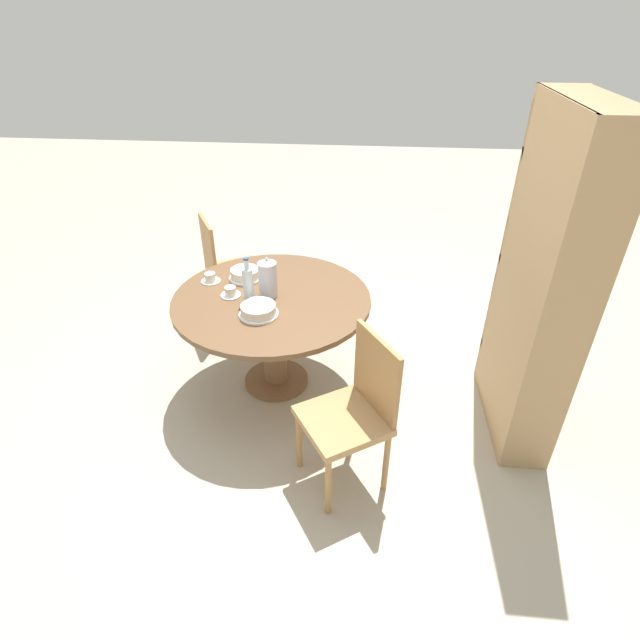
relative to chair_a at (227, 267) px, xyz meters
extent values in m
plane|color=#B2A893|center=(0.81, 0.52, -0.49)|extent=(14.00, 14.00, 0.00)
cylinder|color=brown|center=(0.81, 0.52, -0.48)|extent=(0.46, 0.46, 0.03)
cylinder|color=brown|center=(0.81, 0.52, -0.14)|extent=(0.17, 0.17, 0.64)
cylinder|color=brown|center=(0.81, 0.52, 0.20)|extent=(1.30, 1.30, 0.04)
cylinder|color=#A87A47|center=(0.04, 0.30, -0.28)|extent=(0.03, 0.03, 0.42)
cylinder|color=#A87A47|center=(-0.28, 0.13, -0.28)|extent=(0.03, 0.03, 0.42)
cylinder|color=#A87A47|center=(0.21, -0.01, -0.28)|extent=(0.03, 0.03, 0.42)
cylinder|color=#A87A47|center=(-0.10, -0.19, -0.28)|extent=(0.03, 0.03, 0.42)
cube|color=tan|center=(-0.03, 0.06, -0.05)|extent=(0.57, 0.57, 0.04)
cube|color=#A87A47|center=(0.06, -0.12, 0.20)|extent=(0.36, 0.22, 0.45)
cylinder|color=#A87A47|center=(1.57, 0.79, -0.28)|extent=(0.03, 0.03, 0.42)
cylinder|color=#A87A47|center=(1.87, 0.98, -0.28)|extent=(0.03, 0.03, 0.42)
cylinder|color=#A87A47|center=(1.38, 1.09, -0.28)|extent=(0.03, 0.03, 0.42)
cylinder|color=#A87A47|center=(1.68, 1.29, -0.28)|extent=(0.03, 0.03, 0.42)
cube|color=tan|center=(1.63, 1.04, -0.05)|extent=(0.58, 0.58, 0.04)
cube|color=#A87A47|center=(1.52, 1.20, 0.20)|extent=(0.35, 0.24, 0.45)
cube|color=tan|center=(1.45, 2.11, 0.49)|extent=(0.04, 0.28, 1.97)
cube|color=tan|center=(0.60, 2.11, 0.49)|extent=(0.04, 0.28, 1.97)
cube|color=tan|center=(1.03, 1.98, 0.49)|extent=(0.88, 0.02, 1.97)
cube|color=tan|center=(1.03, 2.11, -0.47)|extent=(0.81, 0.27, 0.04)
cube|color=tan|center=(1.03, 2.11, 0.17)|extent=(0.81, 0.27, 0.04)
cube|color=tan|center=(1.03, 2.11, 0.82)|extent=(0.81, 0.27, 0.04)
cube|color=tan|center=(1.03, 2.11, 1.46)|extent=(0.81, 0.27, 0.04)
cube|color=#703384|center=(1.28, 2.10, -0.23)|extent=(0.29, 0.21, 0.46)
cube|color=#703384|center=(0.77, 2.10, -0.20)|extent=(0.29, 0.21, 0.52)
cube|color=orange|center=(1.25, 2.10, 0.43)|extent=(0.36, 0.21, 0.50)
cube|color=orange|center=(0.80, 2.10, 0.48)|extent=(0.36, 0.21, 0.59)
cube|color=teal|center=(1.27, 2.10, 1.05)|extent=(0.33, 0.21, 0.43)
cube|color=beige|center=(0.79, 2.10, 1.09)|extent=(0.33, 0.21, 0.51)
cylinder|color=silver|center=(0.79, 0.50, 0.34)|extent=(0.12, 0.12, 0.23)
cone|color=silver|center=(0.79, 0.50, 0.46)|extent=(0.11, 0.11, 0.02)
sphere|color=silver|center=(0.79, 0.50, 0.48)|extent=(0.02, 0.02, 0.02)
cylinder|color=silver|center=(0.88, 0.39, 0.33)|extent=(0.07, 0.07, 0.23)
cylinder|color=silver|center=(0.88, 0.39, 0.48)|extent=(0.03, 0.03, 0.07)
cylinder|color=#2D5184|center=(0.88, 0.39, 0.52)|extent=(0.03, 0.03, 0.01)
cylinder|color=white|center=(1.03, 0.48, 0.22)|extent=(0.25, 0.25, 0.01)
cylinder|color=silver|center=(1.03, 0.48, 0.26)|extent=(0.22, 0.22, 0.06)
cylinder|color=white|center=(0.58, 0.30, 0.22)|extent=(0.23, 0.23, 0.01)
cylinder|color=silver|center=(0.58, 0.30, 0.26)|extent=(0.20, 0.20, 0.06)
cylinder|color=white|center=(0.64, 0.07, 0.22)|extent=(0.13, 0.13, 0.01)
cylinder|color=silver|center=(0.64, 0.07, 0.25)|extent=(0.07, 0.07, 0.06)
cylinder|color=white|center=(0.82, 0.25, 0.22)|extent=(0.13, 0.13, 0.01)
cylinder|color=silver|center=(0.82, 0.25, 0.25)|extent=(0.07, 0.07, 0.06)
camera|label=1|loc=(3.58, 1.10, 1.85)|focal=28.00mm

